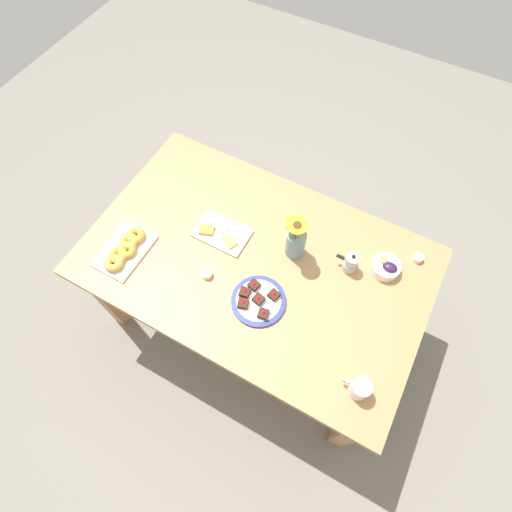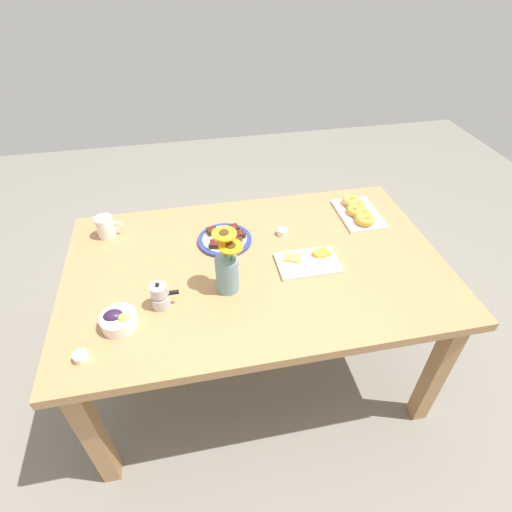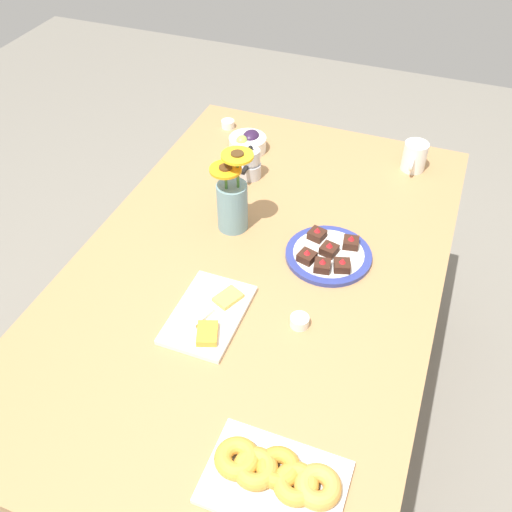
{
  "view_description": "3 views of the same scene",
  "coord_description": "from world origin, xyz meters",
  "px_view_note": "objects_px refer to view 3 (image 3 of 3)",
  "views": [
    {
      "loc": [
        -0.42,
        0.77,
        2.4
      ],
      "look_at": [
        0.0,
        0.0,
        0.78
      ],
      "focal_mm": 28.0,
      "sensor_mm": 36.0,
      "label": 1
    },
    {
      "loc": [
        -0.25,
        -1.26,
        1.86
      ],
      "look_at": [
        0.0,
        0.0,
        0.78
      ],
      "focal_mm": 28.0,
      "sensor_mm": 36.0,
      "label": 2
    },
    {
      "loc": [
        1.07,
        0.41,
        1.85
      ],
      "look_at": [
        0.0,
        0.0,
        0.78
      ],
      "focal_mm": 40.0,
      "sensor_mm": 36.0,
      "label": 3
    }
  ],
  "objects_px": {
    "croissant_platter": "(276,476)",
    "flower_vase": "(232,202)",
    "jam_cup_berry": "(300,321)",
    "dessert_plate": "(328,254)",
    "moka_pot": "(251,164)",
    "cheese_platter": "(209,315)",
    "jam_cup_honey": "(228,124)",
    "grape_bowl": "(248,142)",
    "dining_table": "(256,288)",
    "coffee_mug": "(415,156)"
  },
  "relations": [
    {
      "from": "croissant_platter",
      "to": "jam_cup_berry",
      "type": "height_order",
      "value": "croissant_platter"
    },
    {
      "from": "dining_table",
      "to": "jam_cup_honey",
      "type": "relative_size",
      "value": 33.33
    },
    {
      "from": "coffee_mug",
      "to": "cheese_platter",
      "type": "xyz_separation_m",
      "value": [
        0.85,
        -0.37,
        -0.04
      ]
    },
    {
      "from": "coffee_mug",
      "to": "cheese_platter",
      "type": "height_order",
      "value": "coffee_mug"
    },
    {
      "from": "cheese_platter",
      "to": "moka_pot",
      "type": "relative_size",
      "value": 2.18
    },
    {
      "from": "croissant_platter",
      "to": "moka_pot",
      "type": "height_order",
      "value": "moka_pot"
    },
    {
      "from": "jam_cup_honey",
      "to": "flower_vase",
      "type": "xyz_separation_m",
      "value": [
        0.53,
        0.24,
        0.08
      ]
    },
    {
      "from": "coffee_mug",
      "to": "moka_pot",
      "type": "bearing_deg",
      "value": -64.45
    },
    {
      "from": "grape_bowl",
      "to": "jam_cup_honey",
      "type": "xyz_separation_m",
      "value": [
        -0.12,
        -0.13,
        -0.01
      ]
    },
    {
      "from": "cheese_platter",
      "to": "jam_cup_berry",
      "type": "distance_m",
      "value": 0.23
    },
    {
      "from": "moka_pot",
      "to": "cheese_platter",
      "type": "bearing_deg",
      "value": 11.43
    },
    {
      "from": "jam_cup_honey",
      "to": "flower_vase",
      "type": "height_order",
      "value": "flower_vase"
    },
    {
      "from": "dining_table",
      "to": "grape_bowl",
      "type": "distance_m",
      "value": 0.61
    },
    {
      "from": "dining_table",
      "to": "flower_vase",
      "type": "relative_size",
      "value": 6.06
    },
    {
      "from": "dining_table",
      "to": "cheese_platter",
      "type": "relative_size",
      "value": 6.15
    },
    {
      "from": "coffee_mug",
      "to": "cheese_platter",
      "type": "relative_size",
      "value": 0.44
    },
    {
      "from": "jam_cup_berry",
      "to": "flower_vase",
      "type": "distance_m",
      "value": 0.43
    },
    {
      "from": "dining_table",
      "to": "cheese_platter",
      "type": "xyz_separation_m",
      "value": [
        0.22,
        -0.05,
        0.1
      ]
    },
    {
      "from": "grape_bowl",
      "to": "croissant_platter",
      "type": "distance_m",
      "value": 1.22
    },
    {
      "from": "coffee_mug",
      "to": "croissant_platter",
      "type": "xyz_separation_m",
      "value": [
        1.2,
        -0.07,
        -0.03
      ]
    },
    {
      "from": "coffee_mug",
      "to": "grape_bowl",
      "type": "height_order",
      "value": "coffee_mug"
    },
    {
      "from": "dessert_plate",
      "to": "moka_pot",
      "type": "distance_m",
      "value": 0.45
    },
    {
      "from": "jam_cup_berry",
      "to": "dessert_plate",
      "type": "relative_size",
      "value": 0.2
    },
    {
      "from": "dining_table",
      "to": "jam_cup_honey",
      "type": "height_order",
      "value": "jam_cup_honey"
    },
    {
      "from": "grape_bowl",
      "to": "flower_vase",
      "type": "relative_size",
      "value": 0.5
    },
    {
      "from": "grape_bowl",
      "to": "moka_pot",
      "type": "distance_m",
      "value": 0.17
    },
    {
      "from": "jam_cup_berry",
      "to": "coffee_mug",
      "type": "bearing_deg",
      "value": 169.35
    },
    {
      "from": "cheese_platter",
      "to": "flower_vase",
      "type": "relative_size",
      "value": 0.98
    },
    {
      "from": "croissant_platter",
      "to": "jam_cup_honey",
      "type": "height_order",
      "value": "croissant_platter"
    },
    {
      "from": "cheese_platter",
      "to": "flower_vase",
      "type": "distance_m",
      "value": 0.37
    },
    {
      "from": "coffee_mug",
      "to": "flower_vase",
      "type": "distance_m",
      "value": 0.67
    },
    {
      "from": "croissant_platter",
      "to": "cheese_platter",
      "type": "bearing_deg",
      "value": -138.87
    },
    {
      "from": "cheese_platter",
      "to": "coffee_mug",
      "type": "bearing_deg",
      "value": 156.39
    },
    {
      "from": "jam_cup_honey",
      "to": "jam_cup_berry",
      "type": "bearing_deg",
      "value": 33.38
    },
    {
      "from": "moka_pot",
      "to": "flower_vase",
      "type": "bearing_deg",
      "value": 9.64
    },
    {
      "from": "jam_cup_berry",
      "to": "dining_table",
      "type": "bearing_deg",
      "value": -131.9
    },
    {
      "from": "jam_cup_honey",
      "to": "flower_vase",
      "type": "bearing_deg",
      "value": 24.41
    },
    {
      "from": "dining_table",
      "to": "coffee_mug",
      "type": "distance_m",
      "value": 0.73
    },
    {
      "from": "croissant_platter",
      "to": "grape_bowl",
      "type": "bearing_deg",
      "value": -155.98
    },
    {
      "from": "dessert_plate",
      "to": "cheese_platter",
      "type": "bearing_deg",
      "value": -34.6
    },
    {
      "from": "jam_cup_honey",
      "to": "grape_bowl",
      "type": "bearing_deg",
      "value": 47.37
    },
    {
      "from": "croissant_platter",
      "to": "flower_vase",
      "type": "height_order",
      "value": "flower_vase"
    },
    {
      "from": "dining_table",
      "to": "croissant_platter",
      "type": "distance_m",
      "value": 0.63
    },
    {
      "from": "croissant_platter",
      "to": "flower_vase",
      "type": "distance_m",
      "value": 0.8
    },
    {
      "from": "dining_table",
      "to": "jam_cup_berry",
      "type": "xyz_separation_m",
      "value": [
        0.16,
        0.18,
        0.1
      ]
    },
    {
      "from": "grape_bowl",
      "to": "croissant_platter",
      "type": "relative_size",
      "value": 0.47
    },
    {
      "from": "cheese_platter",
      "to": "croissant_platter",
      "type": "distance_m",
      "value": 0.46
    },
    {
      "from": "coffee_mug",
      "to": "dessert_plate",
      "type": "bearing_deg",
      "value": -15.71
    },
    {
      "from": "dining_table",
      "to": "jam_cup_berry",
      "type": "bearing_deg",
      "value": 48.1
    },
    {
      "from": "jam_cup_honey",
      "to": "dessert_plate",
      "type": "xyz_separation_m",
      "value": [
        0.56,
        0.54,
        -0.0
      ]
    }
  ]
}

